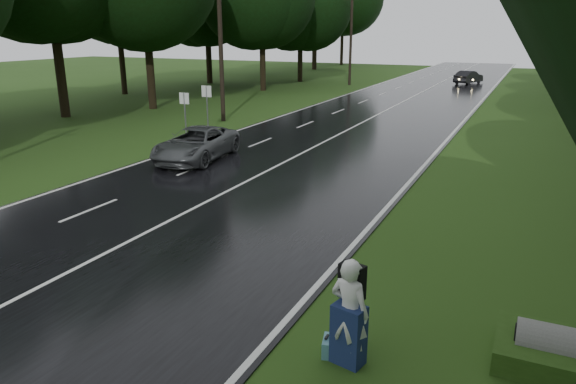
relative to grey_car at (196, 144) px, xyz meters
The scene contains 15 objects.
ground 10.19m from the grey_car, 67.74° to the right, with size 160.00×160.00×0.00m, color #254514.
road 11.30m from the grey_car, 70.02° to the left, with size 12.00×140.00×0.04m, color black.
lane_center 11.29m from the grey_car, 70.02° to the left, with size 0.12×140.00×0.01m, color silver.
grey_car is the anchor object (origin of this frame).
far_car 42.26m from the grey_car, 80.78° to the left, with size 1.47×4.22×1.39m, color black.
hitchhiker 16.14m from the grey_car, 45.88° to the right, with size 0.83×0.78×2.03m.
suitcase 15.80m from the grey_car, 46.85° to the right, with size 0.13×0.45×0.32m, color teal.
culvert 17.85m from the grey_car, 34.54° to the right, with size 0.76×0.76×1.53m, color slate.
utility_pole_mid 10.85m from the grey_car, 115.44° to the left, with size 1.80×0.28×9.44m, color black, non-canonical shape.
utility_pole_far 35.58m from the grey_car, 97.51° to the left, with size 1.80×0.28×9.63m, color black, non-canonical shape.
road_sign_a 5.17m from the grey_car, 130.91° to the left, with size 0.60×0.10×2.50m, color white, non-canonical shape.
road_sign_b 6.93m from the grey_car, 119.11° to the left, with size 0.64×0.10×2.67m, color white, non-canonical shape.
tree_left_d 17.42m from the grey_car, 135.36° to the left, with size 10.49×10.49×16.40m, color black, non-canonical shape.
tree_left_e 28.65m from the grey_car, 111.64° to the left, with size 9.66×9.66×15.09m, color black, non-canonical shape.
tree_left_f 38.22m from the grey_car, 106.78° to the left, with size 8.71×8.71×13.60m, color black, non-canonical shape.
Camera 1 is at (9.87, -10.04, 5.75)m, focal length 32.81 mm.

